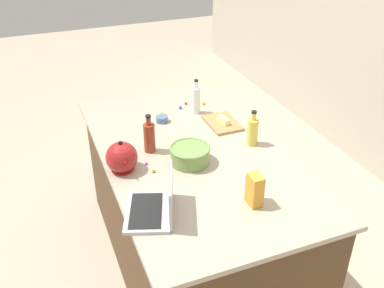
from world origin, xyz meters
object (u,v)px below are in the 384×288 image
Objects in this scene: bottle_oil at (253,131)px; butter_stick_left at (223,120)px; laptop at (156,206)px; candy_bag at (255,190)px; kettle at (122,158)px; bottle_vinegar at (196,100)px; mixing_bowl_large at (190,154)px; ramekin_medium at (249,177)px; cutting_board at (222,123)px; ramekin_small at (162,119)px; bottle_soy at (149,137)px.

bottle_oil is 0.30m from butter_stick_left.
laptop is 1.62× the size of bottle_oil.
candy_bag is at bearing -27.34° from bottle_oil.
kettle reaches higher than candy_bag.
bottle_oil is (0.53, 0.16, -0.01)m from bottle_vinegar.
kettle reaches higher than mixing_bowl_large.
candy_bag is at bearing -21.85° from ramekin_medium.
cutting_board is at bearing 180.00° from butter_stick_left.
laptop is 0.49m from mixing_bowl_large.
bottle_oil reaches higher than laptop.
candy_bag reaches higher than mixing_bowl_large.
cutting_board is 0.41m from ramekin_small.
butter_stick_left is (-0.71, 0.69, -0.01)m from laptop.
bottle_oil is at bearing 88.84° from kettle.
laptop is at bearing -61.05° from bottle_oil.
bottle_oil is at bearing 152.66° from candy_bag.
ramekin_medium is (0.33, -0.19, -0.07)m from bottle_oil.
ramekin_small is (-0.47, 0.39, -0.06)m from kettle.
laptop is 0.59m from bottle_soy.
bottle_vinegar is 0.28m from ramekin_small.
bottle_soy reaches higher than ramekin_small.
bottle_vinegar is (-0.58, 0.27, 0.05)m from mixing_bowl_large.
mixing_bowl_large is at bearing 40.58° from bottle_soy.
bottle_soy is 1.42× the size of candy_bag.
mixing_bowl_large is 0.28m from bottle_soy.
bottle_vinegar reaches higher than kettle.
butter_stick_left is (-0.14, 0.55, -0.06)m from bottle_soy.
bottle_oil is 1.33× the size of candy_bag.
ramekin_medium reaches higher than cutting_board.
bottle_soy is at bearing 165.86° from laptop.
cutting_board is (-0.30, -0.06, -0.08)m from bottle_oil.
kettle is 0.61m from ramekin_small.
bottle_oil is 0.81m from kettle.
bottle_soy is 0.76m from candy_bag.
bottle_oil reaches higher than ramekin_small.
bottle_oil is at bearing 10.96° from cutting_board.
mixing_bowl_large is 0.50m from candy_bag.
candy_bag is (0.68, 0.34, -0.01)m from bottle_soy.
kettle is 0.71m from ramekin_medium.
ramekin_small is at bearing -80.94° from bottle_vinegar.
bottle_vinegar is at bearing 127.97° from kettle.
bottle_vinegar is 2.26× the size of butter_stick_left.
candy_bag is at bearing -6.14° from bottle_vinegar.
bottle_soy reaches higher than cutting_board.
bottle_soy is 0.58m from cutting_board.
bottle_vinegar is 1.17× the size of kettle.
bottle_vinegar reaches higher than cutting_board.
mixing_bowl_large is at bearing -46.37° from cutting_board.
bottle_vinegar reaches higher than ramekin_medium.
bottle_soy reaches higher than ramekin_medium.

